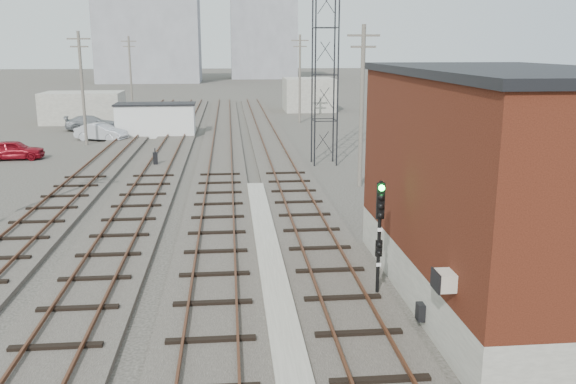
{
  "coord_description": "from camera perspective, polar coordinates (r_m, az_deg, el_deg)",
  "views": [
    {
      "loc": [
        -0.88,
        -5.55,
        7.83
      ],
      "look_at": [
        1.38,
        17.83,
        2.2
      ],
      "focal_mm": 38.0,
      "sensor_mm": 36.0,
      "label": 1
    }
  ],
  "objects": [
    {
      "name": "shed_left",
      "position": [
        67.56,
        -18.6,
        7.5
      ],
      "size": [
        8.0,
        5.0,
        3.2
      ],
      "primitive_type": "cube",
      "color": "gray",
      "rests_on": "ground"
    },
    {
      "name": "shed_right",
      "position": [
        76.41,
        1.94,
        9.1
      ],
      "size": [
        6.0,
        6.0,
        4.0
      ],
      "primitive_type": "cube",
      "color": "gray",
      "rests_on": "ground"
    },
    {
      "name": "apartment_left",
      "position": [
        141.77,
        -12.97,
        16.06
      ],
      "size": [
        22.0,
        14.0,
        30.0
      ],
      "primitive_type": "cube",
      "color": "gray",
      "rests_on": "ground"
    },
    {
      "name": "site_trailer",
      "position": [
        55.6,
        -12.26,
        6.63
      ],
      "size": [
        7.04,
        3.14,
        2.95
      ],
      "rotation": [
        0.0,
        0.0,
        0.01
      ],
      "color": "silver",
      "rests_on": "ground"
    },
    {
      "name": "utility_pole_left_b",
      "position": [
        51.95,
        -18.7,
        9.44
      ],
      "size": [
        1.8,
        0.24,
        9.0
      ],
      "color": "#595147",
      "rests_on": "ground"
    },
    {
      "name": "track_mid_right",
      "position": [
        45.22,
        -6.24,
        3.57
      ],
      "size": [
        3.2,
        90.0,
        0.39
      ],
      "color": "#332D28",
      "rests_on": "ground"
    },
    {
      "name": "track_right",
      "position": [
        45.34,
        -1.17,
        3.67
      ],
      "size": [
        3.2,
        90.0,
        0.39
      ],
      "color": "#332D28",
      "rests_on": "ground"
    },
    {
      "name": "switch_stand",
      "position": [
        41.35,
        -12.31,
        3.05
      ],
      "size": [
        0.34,
        0.34,
        1.19
      ],
      "rotation": [
        0.0,
        0.0,
        0.28
      ],
      "color": "black",
      "rests_on": "ground"
    },
    {
      "name": "car_grey",
      "position": [
        61.49,
        -17.93,
        6.18
      ],
      "size": [
        5.08,
        2.72,
        1.4
      ],
      "primitive_type": "imported",
      "rotation": [
        0.0,
        0.0,
        1.73
      ],
      "color": "gray",
      "rests_on": "ground"
    },
    {
      "name": "track_mid_left",
      "position": [
        45.45,
        -11.3,
        3.44
      ],
      "size": [
        3.2,
        90.0,
        0.39
      ],
      "color": "#332D28",
      "rests_on": "ground"
    },
    {
      "name": "ground",
      "position": [
        66.02,
        -4.76,
        6.63
      ],
      "size": [
        320.0,
        320.0,
        0.0
      ],
      "primitive_type": "plane",
      "color": "#282621",
      "rests_on": "ground"
    },
    {
      "name": "utility_pole_right_a",
      "position": [
        34.48,
        6.93,
        8.34
      ],
      "size": [
        1.8,
        0.24,
        9.0
      ],
      "color": "#595147",
      "rests_on": "ground"
    },
    {
      "name": "track_left",
      "position": [
        46.03,
        -16.27,
        3.28
      ],
      "size": [
        3.2,
        90.0,
        0.39
      ],
      "color": "#332D28",
      "rests_on": "ground"
    },
    {
      "name": "utility_pole_left_c",
      "position": [
        76.5,
        -14.52,
        10.79
      ],
      "size": [
        1.8,
        0.24,
        9.0
      ],
      "color": "#595147",
      "rests_on": "ground"
    },
    {
      "name": "signal_mast",
      "position": [
        19.18,
        8.56,
        -3.7
      ],
      "size": [
        0.4,
        0.41,
        3.83
      ],
      "color": "gray",
      "rests_on": "ground"
    },
    {
      "name": "car_red",
      "position": [
        47.31,
        -24.27,
        3.62
      ],
      "size": [
        4.16,
        1.87,
        1.39
      ],
      "primitive_type": "imported",
      "rotation": [
        0.0,
        0.0,
        1.63
      ],
      "color": "maroon",
      "rests_on": "ground"
    },
    {
      "name": "car_silver",
      "position": [
        54.33,
        -17.08,
        5.39
      ],
      "size": [
        4.71,
        3.14,
        1.47
      ],
      "primitive_type": "imported",
      "rotation": [
        0.0,
        0.0,
        1.18
      ],
      "color": "#B1B3B9",
      "rests_on": "ground"
    },
    {
      "name": "platform_curb",
      "position": [
        21.06,
        -1.4,
        -7.98
      ],
      "size": [
        0.9,
        28.0,
        0.26
      ],
      "primitive_type": "cube",
      "color": "gray",
      "rests_on": "ground"
    },
    {
      "name": "apartment_right",
      "position": [
        155.89,
        -2.34,
        15.38
      ],
      "size": [
        16.0,
        12.0,
        26.0
      ],
      "primitive_type": "cube",
      "color": "gray",
      "rests_on": "ground"
    },
    {
      "name": "lattice_tower",
      "position": [
        41.05,
        3.5,
        13.0
      ],
      "size": [
        1.6,
        1.6,
        15.0
      ],
      "color": "black",
      "rests_on": "ground"
    },
    {
      "name": "brick_building",
      "position": [
        19.89,
        19.53,
        0.5
      ],
      "size": [
        6.54,
        12.2,
        7.22
      ],
      "color": "gray",
      "rests_on": "ground"
    },
    {
      "name": "utility_pole_right_b",
      "position": [
        64.05,
        1.11,
        10.77
      ],
      "size": [
        1.8,
        0.24,
        9.0
      ],
      "color": "#595147",
      "rests_on": "ground"
    }
  ]
}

